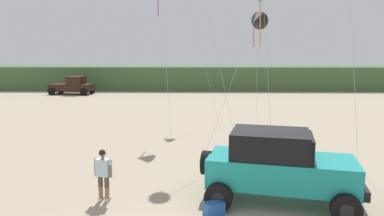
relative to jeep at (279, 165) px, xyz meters
The scene contains 6 objects.
dune_ridge 35.74m from the jeep, 97.77° to the left, with size 90.00×6.75×2.82m, color #426038.
jeep is the anchor object (origin of this frame).
person_watching 5.44m from the jeep, behind, with size 0.61×0.38×1.67m.
cooler_box 2.44m from the jeep, 155.12° to the right, with size 0.56×0.36×0.38m, color #23519E.
distant_pickup 33.20m from the jeep, 119.49° to the left, with size 4.81×2.93×1.98m.
kite_black_sled 14.60m from the jeep, 84.56° to the left, with size 1.93×4.04×7.37m.
Camera 1 is at (1.18, -7.53, 4.65)m, focal length 34.03 mm.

